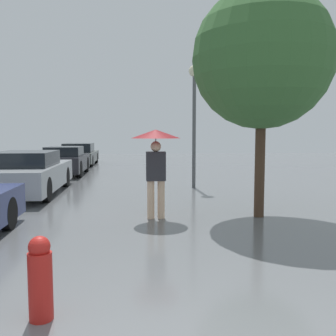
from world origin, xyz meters
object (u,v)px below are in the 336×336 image
Objects in this scene: parked_car_third at (65,161)px; fire_hydrant at (40,278)px; tree at (262,59)px; pedestrian at (156,149)px; parked_car_farthest at (79,155)px; street_lamp at (194,101)px; parked_car_second at (28,174)px.

parked_car_third is 4.75× the size of fire_hydrant.
pedestrian is at bearing 179.24° from tree.
parked_car_third is (-3.32, 8.68, -0.86)m from pedestrian.
parked_car_third is at bearing -88.53° from parked_car_farthest.
parked_car_farthest is at bearing 103.83° from pedestrian.
street_lamp reaches higher than pedestrian.
tree reaches higher than street_lamp.
parked_car_farthest is 5.69× the size of fire_hydrant.
pedestrian is 0.40× the size of parked_car_second.
fire_hydrant is at bearing -108.19° from pedestrian.
pedestrian is at bearing -45.33° from parked_car_second.
tree reaches higher than parked_car_farthest.
parked_car_third is 0.84× the size of parked_car_farthest.
parked_car_farthest is at bearing 111.82° from tree.
pedestrian is 4.44m from fire_hydrant.
parked_car_farthest reaches higher than fire_hydrant.
parked_car_farthest is 1.17× the size of street_lamp.
parked_car_third is at bearing 110.91° from pedestrian.
parked_car_second is 1.19× the size of parked_car_third.
parked_car_second is at bearing -90.10° from parked_car_farthest.
street_lamp is at bearing -42.34° from parked_car_third.
pedestrian is at bearing -69.09° from parked_car_third.
parked_car_farthest is (0.02, 10.51, -0.03)m from parked_car_second.
parked_car_farthest is (-0.14, 5.35, -0.02)m from parked_car_third.
fire_hydrant is at bearing -83.38° from parked_car_farthest.
parked_car_second is 7.91m from fire_hydrant.
fire_hydrant is at bearing -81.25° from parked_car_third.
parked_car_second is 10.51m from parked_car_farthest.
parked_car_third is 5.35m from parked_car_farthest.
parked_car_farthest is 15.38m from tree.
fire_hydrant is (2.12, -7.62, -0.20)m from parked_car_second.
parked_car_third is 12.94m from fire_hydrant.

